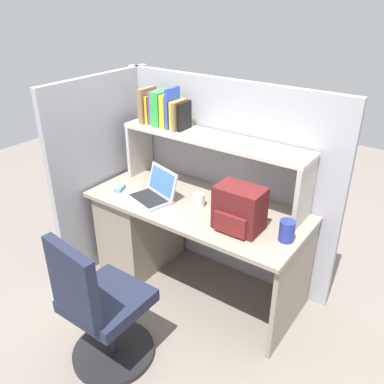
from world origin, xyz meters
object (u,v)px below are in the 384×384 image
(snack_canister, at_px, (287,231))
(office_chair, at_px, (101,313))
(backpack, at_px, (239,209))
(paper_cup, at_px, (199,200))
(laptop, at_px, (154,192))
(computer_mouse, at_px, (119,188))

(snack_canister, relative_size, office_chair, 0.15)
(backpack, height_order, paper_cup, backpack)
(snack_canister, bearing_deg, laptop, -177.13)
(laptop, distance_m, paper_cup, 0.34)
(backpack, relative_size, snack_canister, 2.21)
(paper_cup, xyz_separation_m, snack_canister, (0.68, -0.05, 0.02))
(backpack, bearing_deg, computer_mouse, -177.23)
(backpack, distance_m, computer_mouse, 1.02)
(computer_mouse, xyz_separation_m, snack_canister, (1.32, 0.10, 0.05))
(backpack, relative_size, computer_mouse, 2.88)
(laptop, bearing_deg, backpack, -0.12)
(backpack, distance_m, office_chair, 1.04)
(computer_mouse, xyz_separation_m, paper_cup, (0.64, 0.15, 0.03))
(office_chair, bearing_deg, backpack, -112.17)
(backpack, relative_size, office_chair, 0.32)
(laptop, relative_size, snack_canister, 2.73)
(computer_mouse, relative_size, office_chair, 0.11)
(snack_canister, distance_m, office_chair, 1.22)
(laptop, distance_m, backpack, 0.71)
(computer_mouse, distance_m, paper_cup, 0.66)
(laptop, height_order, snack_canister, laptop)
(backpack, bearing_deg, paper_cup, 164.49)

